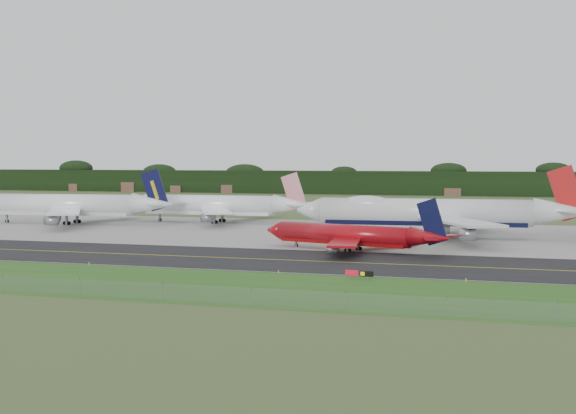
{
  "coord_description": "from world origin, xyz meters",
  "views": [
    {
      "loc": [
        39.01,
        -140.67,
        18.02
      ],
      "look_at": [
        -10.56,
        22.0,
        7.96
      ],
      "focal_mm": 50.0,
      "sensor_mm": 36.0,
      "label": 1
    }
  ],
  "objects_px": {
    "jet_ba_747": "(435,213)",
    "jet_navy_gold": "(71,206)",
    "jet_red_737": "(353,236)",
    "taxiway_sign": "(359,274)",
    "jet_star_tail": "(218,206)"
  },
  "relations": [
    {
      "from": "jet_navy_gold",
      "to": "jet_star_tail",
      "type": "distance_m",
      "value": 40.8
    },
    {
      "from": "jet_navy_gold",
      "to": "taxiway_sign",
      "type": "xyz_separation_m",
      "value": [
        98.74,
        -79.47,
        -4.09
      ]
    },
    {
      "from": "jet_ba_747",
      "to": "taxiway_sign",
      "type": "distance_m",
      "value": 69.79
    },
    {
      "from": "jet_ba_747",
      "to": "jet_navy_gold",
      "type": "bearing_deg",
      "value": 174.44
    },
    {
      "from": "jet_star_tail",
      "to": "taxiway_sign",
      "type": "bearing_deg",
      "value": -57.34
    },
    {
      "from": "jet_red_737",
      "to": "jet_navy_gold",
      "type": "xyz_separation_m",
      "value": [
        -89.57,
        41.85,
        2.09
      ]
    },
    {
      "from": "jet_ba_747",
      "to": "jet_star_tail",
      "type": "xyz_separation_m",
      "value": [
        -64.43,
        25.96,
        -0.9
      ]
    },
    {
      "from": "jet_red_737",
      "to": "jet_star_tail",
      "type": "distance_m",
      "value": 77.88
    },
    {
      "from": "jet_red_737",
      "to": "jet_navy_gold",
      "type": "relative_size",
      "value": 0.66
    },
    {
      "from": "jet_ba_747",
      "to": "taxiway_sign",
      "type": "relative_size",
      "value": 15.29
    },
    {
      "from": "jet_star_tail",
      "to": "taxiway_sign",
      "type": "distance_m",
      "value": 113.52
    },
    {
      "from": "jet_red_737",
      "to": "taxiway_sign",
      "type": "bearing_deg",
      "value": -76.31
    },
    {
      "from": "taxiway_sign",
      "to": "jet_red_737",
      "type": "bearing_deg",
      "value": 103.69
    },
    {
      "from": "jet_ba_747",
      "to": "jet_red_737",
      "type": "relative_size",
      "value": 1.69
    },
    {
      "from": "jet_red_737",
      "to": "jet_navy_gold",
      "type": "bearing_deg",
      "value": 154.96
    }
  ]
}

